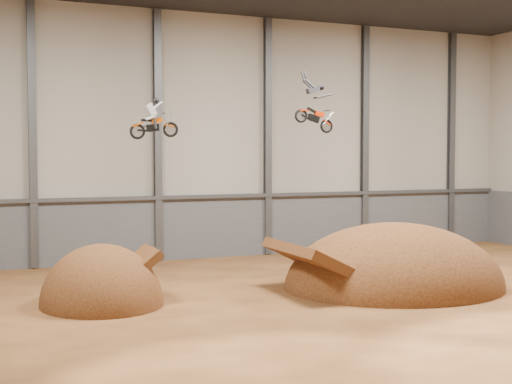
# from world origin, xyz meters

# --- Properties ---
(floor) EXTENTS (40.00, 40.00, 0.00)m
(floor) POSITION_xyz_m (0.00, 0.00, 0.00)
(floor) COLOR #522E15
(floor) RESTS_ON ground
(back_wall) EXTENTS (40.00, 0.10, 14.00)m
(back_wall) POSITION_xyz_m (0.00, 15.00, 7.00)
(back_wall) COLOR #A39D90
(back_wall) RESTS_ON ground
(lower_band_back) EXTENTS (39.80, 0.18, 3.50)m
(lower_band_back) POSITION_xyz_m (0.00, 14.90, 1.75)
(lower_band_back) COLOR #55575D
(lower_band_back) RESTS_ON ground
(steel_rail) EXTENTS (39.80, 0.35, 0.20)m
(steel_rail) POSITION_xyz_m (0.00, 14.75, 3.55)
(steel_rail) COLOR #47494F
(steel_rail) RESTS_ON lower_band_back
(steel_column_1) EXTENTS (0.40, 0.36, 13.90)m
(steel_column_1) POSITION_xyz_m (-10.00, 14.80, 7.00)
(steel_column_1) COLOR #47494F
(steel_column_1) RESTS_ON ground
(steel_column_2) EXTENTS (0.40, 0.36, 13.90)m
(steel_column_2) POSITION_xyz_m (-3.33, 14.80, 7.00)
(steel_column_2) COLOR #47494F
(steel_column_2) RESTS_ON ground
(steel_column_3) EXTENTS (0.40, 0.36, 13.90)m
(steel_column_3) POSITION_xyz_m (3.33, 14.80, 7.00)
(steel_column_3) COLOR #47494F
(steel_column_3) RESTS_ON ground
(steel_column_4) EXTENTS (0.40, 0.36, 13.90)m
(steel_column_4) POSITION_xyz_m (10.00, 14.80, 7.00)
(steel_column_4) COLOR #47494F
(steel_column_4) RESTS_ON ground
(steel_column_5) EXTENTS (0.40, 0.36, 13.90)m
(steel_column_5) POSITION_xyz_m (16.67, 14.80, 7.00)
(steel_column_5) COLOR #47494F
(steel_column_5) RESTS_ON ground
(takeoff_ramp) EXTENTS (4.82, 5.56, 4.82)m
(takeoff_ramp) POSITION_xyz_m (-8.47, 4.40, 0.00)
(takeoff_ramp) COLOR #3F210F
(takeoff_ramp) RESTS_ON ground
(landing_ramp) EXTENTS (10.06, 8.90, 5.80)m
(landing_ramp) POSITION_xyz_m (4.30, 2.98, 0.00)
(landing_ramp) COLOR #3F210F
(landing_ramp) RESTS_ON ground
(fmx_rider_a) EXTENTS (2.17, 0.99, 1.92)m
(fmx_rider_a) POSITION_xyz_m (-6.17, 4.78, 7.52)
(fmx_rider_a) COLOR #C24E03
(fmx_rider_b) EXTENTS (3.12, 0.86, 2.87)m
(fmx_rider_b) POSITION_xyz_m (0.67, 4.04, 8.21)
(fmx_rider_b) COLOR red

